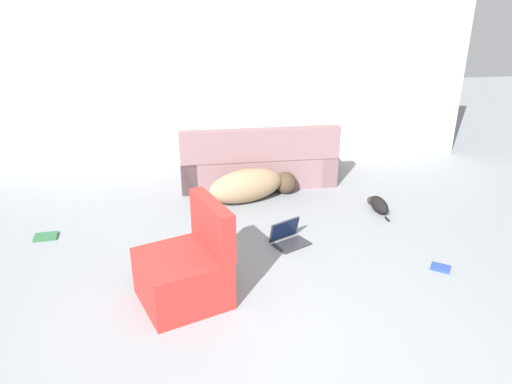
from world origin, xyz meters
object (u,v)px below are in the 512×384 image
at_px(cat, 378,204).
at_px(laptop_open, 288,236).
at_px(dog, 251,185).
at_px(book_blue, 440,268).
at_px(book_green, 46,237).
at_px(side_chair, 187,270).
at_px(couch, 257,162).

bearing_deg(cat, laptop_open, 111.97).
height_order(dog, book_blue, dog).
distance_m(laptop_open, book_green, 2.50).
bearing_deg(side_chair, dog, 137.19).
xyz_separation_m(dog, side_chair, (-0.78, -1.91, 0.08)).
height_order(couch, book_green, couch).
height_order(couch, dog, couch).
xyz_separation_m(cat, laptop_open, (-1.18, -0.58, -0.01)).
relative_size(laptop_open, side_chair, 0.51).
height_order(laptop_open, side_chair, side_chair).
distance_m(book_blue, book_green, 3.94).
relative_size(couch, side_chair, 2.30).
bearing_deg(dog, couch, 56.87).
relative_size(dog, book_green, 5.67).
bearing_deg(dog, cat, -38.83).
height_order(couch, cat, couch).
height_order(laptop_open, book_blue, laptop_open).
relative_size(book_green, side_chair, 0.28).
distance_m(book_blue, side_chair, 2.34).
bearing_deg(cat, book_blue, -178.54).
xyz_separation_m(laptop_open, book_green, (-2.46, 0.44, -0.06)).
distance_m(dog, book_green, 2.33).
relative_size(couch, laptop_open, 4.54).
height_order(couch, laptop_open, couch).
distance_m(cat, laptop_open, 1.31).
height_order(laptop_open, book_green, laptop_open).
distance_m(cat, book_blue, 1.28).
bearing_deg(couch, dog, 75.82).
height_order(cat, side_chair, side_chair).
xyz_separation_m(dog, laptop_open, (0.23, -1.08, -0.12)).
bearing_deg(cat, couch, 43.72).
distance_m(dog, laptop_open, 1.11).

